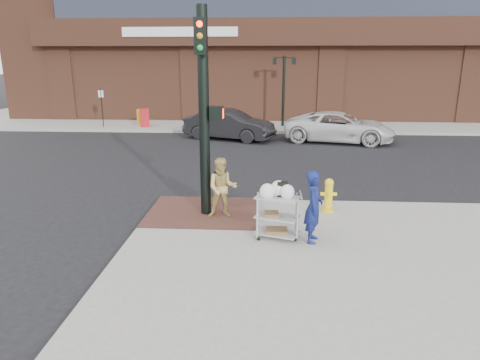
# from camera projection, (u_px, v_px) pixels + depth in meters

# --- Properties ---
(ground) EXTENTS (220.00, 220.00, 0.00)m
(ground) POSITION_uv_depth(u_px,v_px,m) (223.00, 231.00, 10.21)
(ground) COLOR black
(ground) RESTS_ON ground
(sidewalk_far) EXTENTS (65.00, 36.00, 0.15)m
(sidewalk_far) POSITION_uv_depth(u_px,v_px,m) (388.00, 102.00, 40.22)
(sidewalk_far) COLOR gray
(sidewalk_far) RESTS_ON ground
(brick_curb_ramp) EXTENTS (2.80, 2.40, 0.01)m
(brick_curb_ramp) POSITION_uv_depth(u_px,v_px,m) (203.00, 211.00, 11.07)
(brick_curb_ramp) COLOR #4C2B23
(brick_curb_ramp) RESTS_ON sidewalk_near
(lamp_post) EXTENTS (1.32, 0.22, 4.00)m
(lamp_post) POSITION_uv_depth(u_px,v_px,m) (284.00, 83.00, 24.75)
(lamp_post) COLOR black
(lamp_post) RESTS_ON sidewalk_far
(parking_sign) EXTENTS (0.05, 0.05, 2.20)m
(parking_sign) POSITION_uv_depth(u_px,v_px,m) (102.00, 108.00, 24.77)
(parking_sign) COLOR black
(parking_sign) RESTS_ON sidewalk_far
(traffic_signal_pole) EXTENTS (0.61, 0.51, 5.00)m
(traffic_signal_pole) POSITION_uv_depth(u_px,v_px,m) (205.00, 108.00, 10.21)
(traffic_signal_pole) COLOR black
(traffic_signal_pole) RESTS_ON sidewalk_near
(woman_blue) EXTENTS (0.48, 0.64, 1.58)m
(woman_blue) POSITION_uv_depth(u_px,v_px,m) (314.00, 207.00, 9.07)
(woman_blue) COLOR navy
(woman_blue) RESTS_ON sidewalk_near
(pedestrian_tan) EXTENTS (0.78, 0.63, 1.51)m
(pedestrian_tan) POSITION_uv_depth(u_px,v_px,m) (222.00, 188.00, 10.50)
(pedestrian_tan) COLOR tan
(pedestrian_tan) RESTS_ON sidewalk_near
(sedan_dark) EXTENTS (4.87, 3.11, 1.52)m
(sedan_dark) POSITION_uv_depth(u_px,v_px,m) (229.00, 125.00, 21.71)
(sedan_dark) COLOR black
(sedan_dark) RESTS_ON ground
(minivan_white) EXTENTS (5.73, 3.60, 1.48)m
(minivan_white) POSITION_uv_depth(u_px,v_px,m) (339.00, 127.00, 21.09)
(minivan_white) COLOR silver
(minivan_white) RESTS_ON ground
(utility_cart) EXTENTS (1.03, 0.77, 1.27)m
(utility_cart) POSITION_uv_depth(u_px,v_px,m) (277.00, 213.00, 9.32)
(utility_cart) COLOR #A5A4A9
(utility_cart) RESTS_ON sidewalk_near
(fire_hydrant) EXTENTS (0.41, 0.29, 0.88)m
(fire_hydrant) POSITION_uv_depth(u_px,v_px,m) (329.00, 195.00, 10.98)
(fire_hydrant) COLOR yellow
(fire_hydrant) RESTS_ON sidewalk_near
(newsbox_red) EXTENTS (0.57, 0.54, 1.08)m
(newsbox_red) POSITION_uv_depth(u_px,v_px,m) (145.00, 118.00, 24.80)
(newsbox_red) COLOR red
(newsbox_red) RESTS_ON sidewalk_far
(newsbox_yellow) EXTENTS (0.44, 0.41, 0.96)m
(newsbox_yellow) POSITION_uv_depth(u_px,v_px,m) (141.00, 117.00, 25.49)
(newsbox_yellow) COLOR orange
(newsbox_yellow) RESTS_ON sidewalk_far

